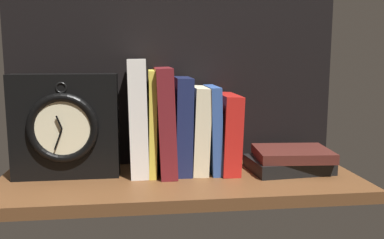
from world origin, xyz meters
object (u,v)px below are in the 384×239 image
at_px(book_red_requiem, 227,132).
at_px(framed_clock, 65,126).
at_px(book_white_catcher, 138,117).
at_px(book_stack_side, 290,160).
at_px(book_cream_twain, 199,129).
at_px(book_yellow_seinlanguage, 152,122).
at_px(book_navy_bierce, 182,125).
at_px(book_maroon_dawkins, 165,121).
at_px(book_blue_modern, 213,129).

xyz_separation_m(book_red_requiem, framed_clock, (-0.36, -0.01, 0.02)).
height_order(book_white_catcher, book_stack_side, book_white_catcher).
distance_m(book_white_catcher, book_cream_twain, 0.14).
height_order(book_yellow_seinlanguage, book_navy_bierce, book_yellow_seinlanguage).
height_order(book_yellow_seinlanguage, book_maroon_dawkins, book_maroon_dawkins).
relative_size(book_navy_bierce, framed_clock, 0.96).
bearing_deg(book_stack_side, book_yellow_seinlanguage, 175.01).
distance_m(book_white_catcher, book_yellow_seinlanguage, 0.03).
xyz_separation_m(book_white_catcher, book_red_requiem, (0.20, 0.00, -0.04)).
bearing_deg(book_navy_bierce, framed_clock, -176.72).
xyz_separation_m(book_white_catcher, framed_clock, (-0.16, -0.01, -0.02)).
relative_size(book_red_requiem, framed_clock, 0.78).
relative_size(book_navy_bierce, book_cream_twain, 1.11).
relative_size(book_cream_twain, framed_clock, 0.86).
relative_size(book_yellow_seinlanguage, book_navy_bierce, 1.07).
distance_m(book_navy_bierce, book_cream_twain, 0.04).
bearing_deg(book_cream_twain, book_maroon_dawkins, 180.00).
distance_m(book_maroon_dawkins, book_red_requiem, 0.15).
relative_size(book_white_catcher, book_cream_twain, 1.32).
bearing_deg(book_white_catcher, book_cream_twain, 0.00).
bearing_deg(book_stack_side, book_maroon_dawkins, 174.51).
xyz_separation_m(book_white_catcher, book_maroon_dawkins, (0.06, 0.00, -0.01)).
bearing_deg(framed_clock, book_maroon_dawkins, 3.87).
relative_size(book_blue_modern, framed_clock, 0.87).
xyz_separation_m(book_yellow_seinlanguage, book_navy_bierce, (0.07, 0.00, -0.01)).
relative_size(book_maroon_dawkins, book_cream_twain, 1.22).
relative_size(book_yellow_seinlanguage, framed_clock, 1.03).
relative_size(book_navy_bierce, book_red_requiem, 1.22).
relative_size(book_white_catcher, book_navy_bierce, 1.19).
bearing_deg(book_maroon_dawkins, book_cream_twain, 0.00).
distance_m(book_maroon_dawkins, book_blue_modern, 0.11).
relative_size(book_yellow_seinlanguage, book_cream_twain, 1.19).
relative_size(book_maroon_dawkins, book_red_requiem, 1.35).
bearing_deg(book_blue_modern, book_white_catcher, 180.00).
height_order(book_navy_bierce, book_stack_side, book_navy_bierce).
bearing_deg(book_maroon_dawkins, book_blue_modern, 0.00).
bearing_deg(book_yellow_seinlanguage, framed_clock, -175.53).
bearing_deg(book_stack_side, book_red_requiem, 169.10).
relative_size(book_yellow_seinlanguage, book_red_requiem, 1.31).
bearing_deg(framed_clock, book_yellow_seinlanguage, 4.47).
relative_size(book_cream_twain, book_blue_modern, 0.99).
relative_size(book_yellow_seinlanguage, book_blue_modern, 1.18).
height_order(book_blue_modern, book_stack_side, book_blue_modern).
bearing_deg(book_stack_side, framed_clock, 178.54).
height_order(book_navy_bierce, book_blue_modern, book_navy_bierce).
bearing_deg(book_yellow_seinlanguage, book_white_catcher, 180.00).
bearing_deg(book_white_catcher, book_red_requiem, 0.00).
distance_m(book_maroon_dawkins, book_stack_side, 0.30).
xyz_separation_m(book_white_catcher, book_stack_side, (0.35, -0.03, -0.10)).
bearing_deg(book_blue_modern, book_yellow_seinlanguage, 180.00).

